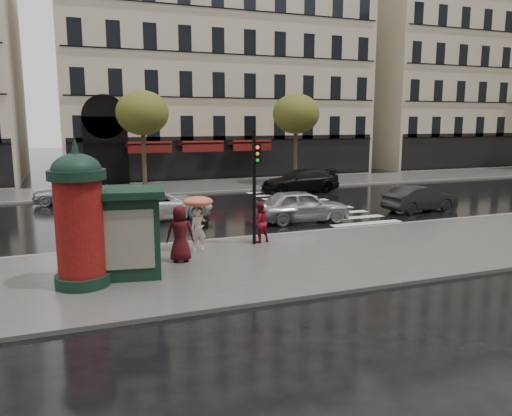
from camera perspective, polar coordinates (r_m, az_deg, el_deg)
name	(u,v)px	position (r m, az deg, el deg)	size (l,w,h in m)	color
ground	(284,258)	(17.41, 3.18, -5.70)	(160.00, 160.00, 0.00)	black
near_sidewalk	(290,260)	(16.96, 3.88, -5.92)	(90.00, 7.00, 0.12)	#474744
far_sidewalk	(172,188)	(35.27, -9.57, 2.25)	(90.00, 6.00, 0.12)	#474744
near_kerb	(253,237)	(20.08, -0.33, -3.36)	(90.00, 0.25, 0.14)	slate
far_kerb	(182,194)	(32.37, -8.50, 1.62)	(90.00, 0.25, 0.14)	slate
zebra_crossing	(311,205)	(28.42, 6.30, 0.38)	(3.60, 11.75, 0.01)	silver
bldg_far_corner	(210,47)	(47.55, -5.33, 17.89)	(26.00, 14.00, 22.90)	#B7A88C
bldg_far_right	(455,60)	(61.38, 21.76, 15.44)	(24.00, 14.00, 22.90)	#B7A88C
tree_far_left	(142,113)	(33.65, -12.86, 10.50)	(3.40, 3.40, 6.64)	#38281C
tree_far_right	(296,114)	(36.89, 4.59, 10.64)	(3.40, 3.40, 6.64)	#38281C
woman_umbrella	(198,214)	(17.71, -6.61, -0.65)	(1.05, 1.05, 2.02)	#EEE0C4
woman_red	(260,222)	(18.92, 0.41, -1.65)	(0.75, 0.58, 1.54)	maroon
man_burgundy	(180,234)	(16.48, -8.66, -2.92)	(0.91, 0.59, 1.86)	#420D10
morris_column	(79,215)	(14.55, -19.56, -0.80)	(1.55, 1.55, 4.18)	black
traffic_light	(255,176)	(18.31, -0.11, 3.69)	(0.27, 0.39, 4.25)	black
newsstand	(128,231)	(15.26, -14.37, -2.58)	(2.43, 2.15, 2.61)	black
car_silver	(301,206)	(23.43, 5.20, 0.26)	(1.81, 4.51, 1.54)	#AAA9AE
car_darkgrey	(420,198)	(27.52, 18.25, 1.05)	(1.43, 4.11, 1.36)	black
car_white	(160,205)	(24.41, -10.96, 0.38)	(2.37, 5.15, 1.43)	silver
car_black	(300,181)	(33.24, 5.05, 3.11)	(2.13, 5.25, 1.52)	black
car_far_silver	(71,191)	(30.37, -20.34, 1.79)	(1.69, 4.19, 1.43)	silver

